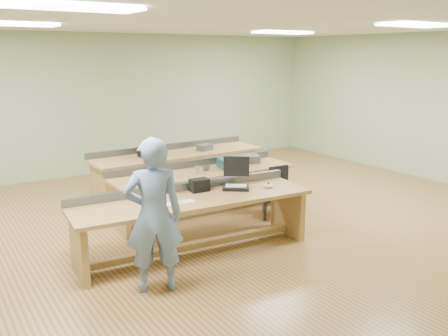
% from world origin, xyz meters
% --- Properties ---
extents(floor, '(10.00, 10.00, 0.00)m').
position_xyz_m(floor, '(0.00, 0.00, 0.00)').
color(floor, olive).
rests_on(floor, ground).
extents(ceiling, '(10.00, 10.00, 0.00)m').
position_xyz_m(ceiling, '(0.00, 0.00, 3.00)').
color(ceiling, silver).
rests_on(ceiling, wall_back).
extents(wall_back, '(10.00, 0.04, 3.00)m').
position_xyz_m(wall_back, '(0.00, 4.00, 1.50)').
color(wall_back, '#91A47C').
rests_on(wall_back, floor).
extents(wall_right, '(0.04, 8.00, 3.00)m').
position_xyz_m(wall_right, '(5.00, 0.00, 1.50)').
color(wall_right, '#91A47C').
rests_on(wall_right, floor).
extents(fluor_panels, '(6.20, 3.50, 0.03)m').
position_xyz_m(fluor_panels, '(0.00, 0.00, 2.97)').
color(fluor_panels, white).
rests_on(fluor_panels, ceiling).
extents(workbench_front, '(3.23, 1.14, 0.86)m').
position_xyz_m(workbench_front, '(-0.96, -0.89, 0.56)').
color(workbench_front, '#AB8A48').
rests_on(workbench_front, floor).
extents(workbench_mid, '(3.03, 0.91, 0.86)m').
position_xyz_m(workbench_mid, '(-0.11, 0.29, 0.56)').
color(workbench_mid, '#AB8A48').
rests_on(workbench_mid, floor).
extents(workbench_back, '(3.30, 0.91, 0.86)m').
position_xyz_m(workbench_back, '(0.21, 1.75, 0.57)').
color(workbench_back, '#AB8A48').
rests_on(workbench_back, floor).
extents(person, '(0.73, 0.60, 1.73)m').
position_xyz_m(person, '(-1.83, -1.57, 0.86)').
color(person, '#687FAA').
rests_on(person, floor).
extents(laptop_base, '(0.46, 0.45, 0.04)m').
position_xyz_m(laptop_base, '(-0.26, -0.87, 0.77)').
color(laptop_base, black).
rests_on(laptop_base, workbench_front).
extents(laptop_screen, '(0.30, 0.23, 0.28)m').
position_xyz_m(laptop_screen, '(-0.18, -0.75, 1.03)').
color(laptop_screen, black).
rests_on(laptop_screen, laptop_base).
extents(keyboard, '(0.41, 0.18, 0.02)m').
position_xyz_m(keyboard, '(-1.25, -1.05, 0.76)').
color(keyboard, white).
rests_on(keyboard, workbench_front).
extents(trackball_mouse, '(0.15, 0.17, 0.06)m').
position_xyz_m(trackball_mouse, '(0.15, -1.06, 0.78)').
color(trackball_mouse, white).
rests_on(trackball_mouse, workbench_front).
extents(camera_bag, '(0.26, 0.18, 0.17)m').
position_xyz_m(camera_bag, '(-0.75, -0.70, 0.84)').
color(camera_bag, black).
rests_on(camera_bag, workbench_front).
extents(task_chair, '(0.45, 0.45, 0.80)m').
position_xyz_m(task_chair, '(0.97, -0.44, 0.29)').
color(task_chair, black).
rests_on(task_chair, floor).
extents(parts_bin_teal, '(0.51, 0.42, 0.15)m').
position_xyz_m(parts_bin_teal, '(0.41, 0.20, 0.83)').
color(parts_bin_teal, '#133840').
rests_on(parts_bin_teal, workbench_mid).
extents(parts_bin_grey, '(0.52, 0.44, 0.12)m').
position_xyz_m(parts_bin_grey, '(0.82, 0.39, 0.81)').
color(parts_bin_grey, '#3A3A3C').
rests_on(parts_bin_grey, workbench_mid).
extents(mug, '(0.13, 0.13, 0.10)m').
position_xyz_m(mug, '(-0.07, 0.26, 0.80)').
color(mug, '#3A3A3C').
rests_on(mug, workbench_mid).
extents(drinks_can, '(0.08, 0.08, 0.12)m').
position_xyz_m(drinks_can, '(-0.31, 0.13, 0.81)').
color(drinks_can, '#B6B6BB').
rests_on(drinks_can, workbench_mid).
extents(storage_box_back, '(0.31, 0.23, 0.18)m').
position_xyz_m(storage_box_back, '(-0.40, 1.75, 0.84)').
color(storage_box_back, black).
rests_on(storage_box_back, workbench_back).
extents(tray_back, '(0.32, 0.27, 0.11)m').
position_xyz_m(tray_back, '(0.77, 1.68, 0.81)').
color(tray_back, '#3A3A3C').
rests_on(tray_back, workbench_back).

